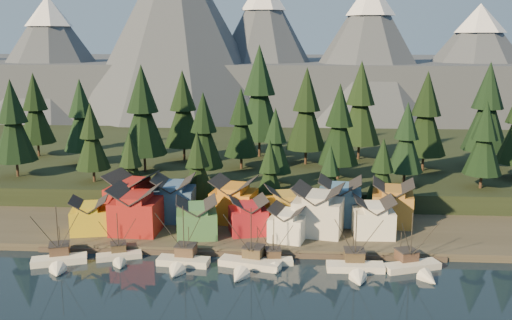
# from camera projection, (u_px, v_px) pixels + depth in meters

# --- Properties ---
(ground) EXTENTS (500.00, 500.00, 0.00)m
(ground) POSITION_uv_depth(u_px,v_px,m) (230.00, 289.00, 96.75)
(ground) COLOR black
(ground) RESTS_ON ground
(shore_strip) EXTENTS (400.00, 50.00, 1.50)m
(shore_strip) POSITION_uv_depth(u_px,v_px,m) (249.00, 214.00, 135.60)
(shore_strip) COLOR #363227
(shore_strip) RESTS_ON ground
(hillside) EXTENTS (420.00, 100.00, 6.00)m
(hillside) POSITION_uv_depth(u_px,v_px,m) (261.00, 160.00, 183.89)
(hillside) COLOR black
(hillside) RESTS_ON ground
(dock) EXTENTS (80.00, 4.00, 1.00)m
(dock) POSITION_uv_depth(u_px,v_px,m) (239.00, 251.00, 112.74)
(dock) COLOR #4C4036
(dock) RESTS_ON ground
(mountain_ridge) EXTENTS (560.00, 190.00, 90.00)m
(mountain_ridge) POSITION_uv_depth(u_px,v_px,m) (267.00, 68.00, 299.83)
(mountain_ridge) COLOR #4A515F
(mountain_ridge) RESTS_ON ground
(boat_0) EXTENTS (10.85, 11.41, 12.39)m
(boat_0) POSITION_uv_depth(u_px,v_px,m) (58.00, 254.00, 106.41)
(boat_0) COLOR white
(boat_0) RESTS_ON ground
(boat_1) EXTENTS (9.20, 9.60, 10.00)m
(boat_1) POSITION_uv_depth(u_px,v_px,m) (119.00, 251.00, 109.05)
(boat_1) COLOR beige
(boat_1) RESTS_ON ground
(boat_2) EXTENTS (10.26, 10.99, 12.62)m
(boat_2) POSITION_uv_depth(u_px,v_px,m) (181.00, 254.00, 105.81)
(boat_2) COLOR beige
(boat_2) RESTS_ON ground
(boat_3) EXTENTS (12.32, 12.92, 12.48)m
(boat_3) POSITION_uv_depth(u_px,v_px,m) (248.00, 258.00, 104.68)
(boat_3) COLOR beige
(boat_3) RESTS_ON ground
(boat_4) EXTENTS (7.62, 8.16, 9.82)m
(boat_4) POSITION_uv_depth(u_px,v_px,m) (274.00, 256.00, 106.40)
(boat_4) COLOR beige
(boat_4) RESTS_ON ground
(boat_5) EXTENTS (10.77, 11.71, 12.57)m
(boat_5) POSITION_uv_depth(u_px,v_px,m) (356.00, 261.00, 103.05)
(boat_5) COLOR silver
(boat_5) RESTS_ON ground
(boat_6) EXTENTS (11.31, 11.75, 11.98)m
(boat_6) POSITION_uv_depth(u_px,v_px,m) (416.00, 261.00, 103.50)
(boat_6) COLOR beige
(boat_6) RESTS_ON ground
(house_front_0) EXTENTS (8.82, 8.51, 7.49)m
(house_front_0) POSITION_uv_depth(u_px,v_px,m) (90.00, 214.00, 119.88)
(house_front_0) COLOR gold
(house_front_0) RESTS_ON shore_strip
(house_front_1) EXTENTS (10.14, 9.77, 10.06)m
(house_front_1) POSITION_uv_depth(u_px,v_px,m) (136.00, 208.00, 119.77)
(house_front_1) COLOR maroon
(house_front_1) RESTS_ON shore_strip
(house_front_2) EXTENTS (9.60, 9.65, 7.99)m
(house_front_2) POSITION_uv_depth(u_px,v_px,m) (197.00, 217.00, 117.55)
(house_front_2) COLOR #3E7240
(house_front_2) RESTS_ON shore_strip
(house_front_3) EXTENTS (9.13, 8.88, 7.69)m
(house_front_3) POSITION_uv_depth(u_px,v_px,m) (248.00, 214.00, 119.50)
(house_front_3) COLOR maroon
(house_front_3) RESTS_ON shore_strip
(house_front_4) EXTENTS (8.44, 8.84, 7.07)m
(house_front_4) POSITION_uv_depth(u_px,v_px,m) (288.00, 222.00, 115.75)
(house_front_4) COLOR white
(house_front_4) RESTS_ON shore_strip
(house_front_5) EXTENTS (11.55, 10.86, 10.36)m
(house_front_5) POSITION_uv_depth(u_px,v_px,m) (318.00, 208.00, 118.99)
(house_front_5) COLOR beige
(house_front_5) RESTS_ON shore_strip
(house_front_6) EXTENTS (8.28, 7.84, 8.12)m
(house_front_6) POSITION_uv_depth(u_px,v_px,m) (374.00, 216.00, 117.76)
(house_front_6) COLOR white
(house_front_6) RESTS_ON shore_strip
(house_back_0) EXTENTS (11.51, 11.20, 10.77)m
(house_back_0) POSITION_uv_depth(u_px,v_px,m) (132.00, 195.00, 128.00)
(house_back_0) COLOR maroon
(house_back_0) RESTS_ON shore_strip
(house_back_1) EXTENTS (9.17, 9.28, 9.99)m
(house_back_1) POSITION_uv_depth(u_px,v_px,m) (174.00, 197.00, 128.16)
(house_back_1) COLOR #375783
(house_back_1) RESTS_ON shore_strip
(house_back_2) EXTENTS (10.76, 10.16, 9.89)m
(house_back_2) POSITION_uv_depth(u_px,v_px,m) (234.00, 199.00, 127.01)
(house_back_2) COLOR #C4761B
(house_back_2) RESTS_ON shore_strip
(house_back_3) EXTENTS (10.09, 9.42, 8.63)m
(house_back_3) POSITION_uv_depth(u_px,v_px,m) (286.00, 205.00, 124.61)
(house_back_3) COLOR #B0882D
(house_back_3) RESTS_ON shore_strip
(house_back_4) EXTENTS (10.13, 9.80, 10.08)m
(house_back_4) POSITION_uv_depth(u_px,v_px,m) (340.00, 199.00, 126.01)
(house_back_4) COLOR #3D6892
(house_back_4) RESTS_ON shore_strip
(house_back_5) EXTENTS (9.88, 9.97, 9.78)m
(house_back_5) POSITION_uv_depth(u_px,v_px,m) (392.00, 202.00, 124.88)
(house_back_5) COLOR #A16C29
(house_back_5) RESTS_ON shore_strip
(tree_hill_0) EXTENTS (11.01, 11.01, 25.65)m
(tree_hill_0) POSITION_uv_depth(u_px,v_px,m) (13.00, 124.00, 147.31)
(tree_hill_0) COLOR #332319
(tree_hill_0) RESTS_ON hillside
(tree_hill_1) EXTENTS (10.58, 10.58, 24.64)m
(tree_hill_1) POSITION_uv_depth(u_px,v_px,m) (81.00, 118.00, 162.24)
(tree_hill_1) COLOR #332319
(tree_hill_1) RESTS_ON hillside
(tree_hill_2) EXTENTS (8.65, 8.65, 20.16)m
(tree_hill_2) POSITION_uv_depth(u_px,v_px,m) (92.00, 139.00, 142.60)
(tree_hill_2) COLOR #332319
(tree_hill_2) RESTS_ON hillside
(tree_hill_3) EXTENTS (12.47, 12.47, 29.06)m
(tree_hill_3) POSITION_uv_depth(u_px,v_px,m) (143.00, 114.00, 152.62)
(tree_hill_3) COLOR #332319
(tree_hill_3) RESTS_ON hillside
(tree_hill_4) EXTENTS (11.49, 11.49, 26.75)m
(tree_hill_4) POSITION_uv_depth(u_px,v_px,m) (183.00, 111.00, 166.99)
(tree_hill_4) COLOR #332319
(tree_hill_4) RESTS_ON hillside
(tree_hill_5) EXTENTS (9.79, 9.79, 22.81)m
(tree_hill_5) POSITION_uv_depth(u_px,v_px,m) (204.00, 133.00, 142.40)
(tree_hill_5) COLOR #332319
(tree_hill_5) RESTS_ON hillside
(tree_hill_6) EXTENTS (9.72, 9.72, 22.64)m
(tree_hill_6) POSITION_uv_depth(u_px,v_px,m) (241.00, 125.00, 156.53)
(tree_hill_6) COLOR #332319
(tree_hill_6) RESTS_ON hillside
(tree_hill_7) EXTENTS (8.28, 8.28, 19.28)m
(tree_hill_7) POSITION_uv_depth(u_px,v_px,m) (275.00, 143.00, 139.68)
(tree_hill_7) COLOR #332319
(tree_hill_7) RESTS_ON hillside
(tree_hill_8) EXTENTS (11.96, 11.96, 27.85)m
(tree_hill_8) POSITION_uv_depth(u_px,v_px,m) (306.00, 112.00, 161.57)
(tree_hill_8) COLOR #332319
(tree_hill_8) RESTS_ON hillside
(tree_hill_9) EXTENTS (10.60, 10.60, 24.70)m
(tree_hill_9) POSITION_uv_depth(u_px,v_px,m) (339.00, 127.00, 144.83)
(tree_hill_9) COLOR #332319
(tree_hill_9) RESTS_ON hillside
(tree_hill_10) EXTENTS (12.62, 12.62, 29.41)m
(tree_hill_10) POSITION_uv_depth(u_px,v_px,m) (360.00, 106.00, 168.14)
(tree_hill_10) COLOR #332319
(tree_hill_10) RESTS_ON hillside
(tree_hill_11) EXTENTS (8.89, 8.89, 20.71)m
(tree_hill_11) POSITION_uv_depth(u_px,v_px,m) (406.00, 140.00, 139.37)
(tree_hill_11) COLOR #332319
(tree_hill_11) RESTS_ON hillside
(tree_hill_12) EXTENTS (11.72, 11.72, 27.29)m
(tree_hill_12) POSITION_uv_depth(u_px,v_px,m) (426.00, 117.00, 153.69)
(tree_hill_12) COLOR #332319
(tree_hill_12) RESTS_ON hillside
(tree_hill_13) EXTENTS (9.16, 9.16, 21.35)m
(tree_hill_13) POSITION_uv_depth(u_px,v_px,m) (484.00, 141.00, 136.16)
(tree_hill_13) COLOR #332319
(tree_hill_13) RESTS_ON hillside
(tree_hill_14) EXTENTS (12.67, 12.67, 29.52)m
(tree_hill_14) POSITION_uv_depth(u_px,v_px,m) (487.00, 110.00, 158.10)
(tree_hill_14) COLOR #332319
(tree_hill_14) RESTS_ON hillside
(tree_hill_15) EXTENTS (14.56, 14.56, 33.93)m
(tree_hill_15) POSITION_uv_depth(u_px,v_px,m) (259.00, 96.00, 171.54)
(tree_hill_15) COLOR #332319
(tree_hill_15) RESTS_ON hillside
(tree_hill_16) EXTENTS (10.99, 10.99, 25.60)m
(tree_hill_16) POSITION_uv_depth(u_px,v_px,m) (35.00, 111.00, 173.06)
(tree_hill_16) COLOR #332319
(tree_hill_16) RESTS_ON hillside
(tree_shore_0) EXTENTS (7.99, 7.99, 18.62)m
(tree_shore_0) POSITION_uv_depth(u_px,v_px,m) (131.00, 168.00, 135.14)
(tree_shore_0) COLOR #332319
(tree_shore_0) RESTS_ON shore_strip
(tree_shore_1) EXTENTS (8.23, 8.23, 19.16)m
(tree_shore_1) POSITION_uv_depth(u_px,v_px,m) (198.00, 167.00, 134.02)
(tree_shore_1) COLOR #332319
(tree_shore_1) RESTS_ON shore_strip
(tree_shore_2) EXTENTS (7.45, 7.45, 17.34)m
(tree_shore_2) POSITION_uv_depth(u_px,v_px,m) (270.00, 173.00, 133.12)
(tree_shore_2) COLOR #332319
(tree_shore_2) RESTS_ON shore_strip
(tree_shore_3) EXTENTS (7.02, 7.02, 16.36)m
(tree_shore_3) POSITION_uv_depth(u_px,v_px,m) (330.00, 176.00, 132.31)
(tree_shore_3) COLOR #332319
(tree_shore_3) RESTS_ON shore_strip
(tree_shore_4) EXTENTS (7.75, 7.75, 18.06)m
(tree_shore_4) POSITION_uv_depth(u_px,v_px,m) (382.00, 173.00, 131.33)
(tree_shore_4) COLOR #332319
(tree_shore_4) RESTS_ON shore_strip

